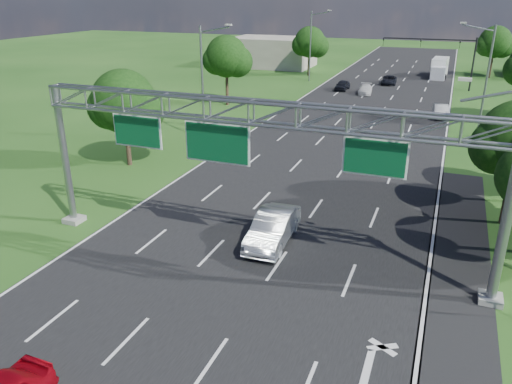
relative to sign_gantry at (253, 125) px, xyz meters
The scene contains 19 objects.
ground 19.28m from the sign_gantry, 91.05° to the left, with size 220.00×220.00×0.00m, color #1C4414.
road 19.28m from the sign_gantry, 91.05° to the left, with size 18.00×180.00×0.02m, color black.
road_flare 12.20m from the sign_gantry, 11.47° to the left, with size 3.00×30.00×0.02m, color black.
sign_gantry is the anchor object (origin of this frame).
traffic_signal 53.51m from the sign_gantry, 82.32° to the left, with size 12.21×0.24×7.00m.
streetlight_l_near 21.47m from the sign_gantry, 122.87° to the left, with size 2.97×0.22×10.16m.
streetlight_l_far 54.28m from the sign_gantry, 102.38° to the left, with size 2.97×0.22×10.16m.
streetlight_r_mid 30.10m from the sign_gantry, 68.60° to the left, with size 2.97×0.22×10.16m.
tree_verge_la 17.56m from the sign_gantry, 144.84° to the left, with size 5.76×4.80×7.40m.
tree_verge_lb 36.85m from the sign_gantry, 116.19° to the left, with size 5.76×4.80×8.06m.
tree_verge_lc 59.56m from the sign_gantry, 102.86° to the left, with size 5.76×4.80×7.62m.
tree_verge_re 67.48m from the sign_gantry, 78.24° to the left, with size 5.76×4.80×7.84m.
building_left 69.82m from the sign_gantry, 108.69° to the left, with size 14.00×10.00×5.00m, color gray.
silver_sedan 6.32m from the sign_gantry, 76.73° to the left, with size 1.81×5.19×1.71m, color #AFB6BC.
car_queue_a 46.35m from the sign_gantry, 92.71° to the left, with size 1.67×4.11×1.19m, color silver.
car_queue_b 54.86m from the sign_gantry, 90.21° to the left, with size 2.01×4.35×1.21m, color black.
car_queue_c 48.14m from the sign_gantry, 96.70° to the left, with size 1.54×3.84×1.31m, color black.
car_queue_d 36.75m from the sign_gantry, 77.77° to the left, with size 1.43×4.11×1.35m, color silver.
box_truck 64.64m from the sign_gantry, 84.44° to the left, with size 2.47×7.59×2.84m.
Camera 1 is at (8.63, -8.92, 12.64)m, focal length 35.00 mm.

